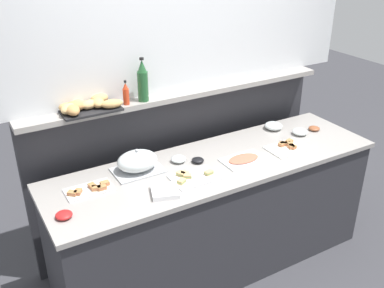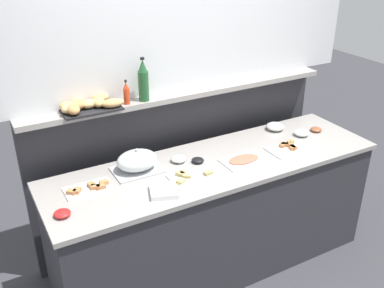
{
  "view_description": "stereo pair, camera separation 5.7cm",
  "coord_description": "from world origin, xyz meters",
  "px_view_note": "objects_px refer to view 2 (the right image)",
  "views": [
    {
      "loc": [
        -1.55,
        -2.33,
        2.46
      ],
      "look_at": [
        -0.14,
        0.1,
        1.07
      ],
      "focal_mm": 41.38,
      "sensor_mm": 36.0,
      "label": 1
    },
    {
      "loc": [
        -1.5,
        -2.36,
        2.46
      ],
      "look_at": [
        -0.14,
        0.1,
        1.07
      ],
      "focal_mm": 41.38,
      "sensor_mm": 36.0,
      "label": 2
    }
  ],
  "objects_px": {
    "glass_bowl_large": "(179,159)",
    "hot_sauce_bottle": "(126,94)",
    "sandwich_platter_front": "(89,188)",
    "wine_bottle_green": "(143,81)",
    "serving_cloche": "(137,161)",
    "bread_basket": "(86,105)",
    "condiment_bowl_cream": "(316,129)",
    "glass_bowl_medium": "(275,127)",
    "sandwich_platter_rear": "(289,148)",
    "cold_cuts_platter": "(244,160)",
    "condiment_bowl_dark": "(198,160)",
    "condiment_bowl_teal": "(62,213)",
    "sandwich_platter_side": "(192,177)",
    "napkin_stack": "(164,191)",
    "glass_bowl_small": "(301,133)"
  },
  "relations": [
    {
      "from": "condiment_bowl_teal",
      "to": "serving_cloche",
      "type": "bearing_deg",
      "value": 25.67
    },
    {
      "from": "hot_sauce_bottle",
      "to": "condiment_bowl_dark",
      "type": "bearing_deg",
      "value": -45.36
    },
    {
      "from": "condiment_bowl_cream",
      "to": "wine_bottle_green",
      "type": "xyz_separation_m",
      "value": [
        -1.35,
        0.39,
        0.52
      ]
    },
    {
      "from": "sandwich_platter_front",
      "to": "glass_bowl_large",
      "type": "xyz_separation_m",
      "value": [
        0.68,
        0.06,
        0.01
      ]
    },
    {
      "from": "sandwich_platter_rear",
      "to": "condiment_bowl_teal",
      "type": "bearing_deg",
      "value": -178.86
    },
    {
      "from": "serving_cloche",
      "to": "condiment_bowl_cream",
      "type": "relative_size",
      "value": 3.69
    },
    {
      "from": "condiment_bowl_dark",
      "to": "napkin_stack",
      "type": "distance_m",
      "value": 0.47
    },
    {
      "from": "sandwich_platter_front",
      "to": "napkin_stack",
      "type": "height_order",
      "value": "sandwich_platter_front"
    },
    {
      "from": "glass_bowl_medium",
      "to": "glass_bowl_small",
      "type": "xyz_separation_m",
      "value": [
        0.12,
        -0.19,
        -0.0
      ]
    },
    {
      "from": "sandwich_platter_front",
      "to": "glass_bowl_medium",
      "type": "distance_m",
      "value": 1.64
    },
    {
      "from": "sandwich_platter_side",
      "to": "serving_cloche",
      "type": "xyz_separation_m",
      "value": [
        -0.28,
        0.27,
        0.06
      ]
    },
    {
      "from": "cold_cuts_platter",
      "to": "sandwich_platter_rear",
      "type": "bearing_deg",
      "value": -1.41
    },
    {
      "from": "sandwich_platter_side",
      "to": "glass_bowl_large",
      "type": "xyz_separation_m",
      "value": [
        0.03,
        0.25,
        0.01
      ]
    },
    {
      "from": "glass_bowl_large",
      "to": "glass_bowl_small",
      "type": "relative_size",
      "value": 0.89
    },
    {
      "from": "sandwich_platter_front",
      "to": "sandwich_platter_side",
      "type": "bearing_deg",
      "value": -16.53
    },
    {
      "from": "glass_bowl_small",
      "to": "sandwich_platter_rear",
      "type": "bearing_deg",
      "value": -150.08
    },
    {
      "from": "sandwich_platter_front",
      "to": "hot_sauce_bottle",
      "type": "bearing_deg",
      "value": 39.88
    },
    {
      "from": "condiment_bowl_teal",
      "to": "wine_bottle_green",
      "type": "bearing_deg",
      "value": 35.9
    },
    {
      "from": "cold_cuts_platter",
      "to": "glass_bowl_small",
      "type": "height_order",
      "value": "glass_bowl_small"
    },
    {
      "from": "cold_cuts_platter",
      "to": "condiment_bowl_teal",
      "type": "distance_m",
      "value": 1.32
    },
    {
      "from": "serving_cloche",
      "to": "condiment_bowl_dark",
      "type": "xyz_separation_m",
      "value": [
        0.42,
        -0.1,
        -0.06
      ]
    },
    {
      "from": "sandwich_platter_rear",
      "to": "condiment_bowl_cream",
      "type": "relative_size",
      "value": 3.48
    },
    {
      "from": "glass_bowl_medium",
      "to": "hot_sauce_bottle",
      "type": "relative_size",
      "value": 0.85
    },
    {
      "from": "glass_bowl_small",
      "to": "condiment_bowl_cream",
      "type": "relative_size",
      "value": 1.35
    },
    {
      "from": "glass_bowl_large",
      "to": "hot_sauce_bottle",
      "type": "relative_size",
      "value": 0.63
    },
    {
      "from": "condiment_bowl_cream",
      "to": "glass_bowl_large",
      "type": "bearing_deg",
      "value": 176.18
    },
    {
      "from": "condiment_bowl_dark",
      "to": "hot_sauce_bottle",
      "type": "bearing_deg",
      "value": 134.64
    },
    {
      "from": "condiment_bowl_teal",
      "to": "bread_basket",
      "type": "distance_m",
      "value": 0.8
    },
    {
      "from": "serving_cloche",
      "to": "condiment_bowl_cream",
      "type": "height_order",
      "value": "serving_cloche"
    },
    {
      "from": "sandwich_platter_front",
      "to": "wine_bottle_green",
      "type": "height_order",
      "value": "wine_bottle_green"
    },
    {
      "from": "sandwich_platter_rear",
      "to": "cold_cuts_platter",
      "type": "relative_size",
      "value": 0.99
    },
    {
      "from": "glass_bowl_medium",
      "to": "wine_bottle_green",
      "type": "relative_size",
      "value": 0.47
    },
    {
      "from": "cold_cuts_platter",
      "to": "glass_bowl_large",
      "type": "distance_m",
      "value": 0.47
    },
    {
      "from": "sandwich_platter_front",
      "to": "napkin_stack",
      "type": "distance_m",
      "value": 0.48
    },
    {
      "from": "condiment_bowl_dark",
      "to": "sandwich_platter_front",
      "type": "bearing_deg",
      "value": 178.9
    },
    {
      "from": "sandwich_platter_rear",
      "to": "sandwich_platter_front",
      "type": "xyz_separation_m",
      "value": [
        -1.5,
        0.17,
        0.0
      ]
    },
    {
      "from": "sandwich_platter_front",
      "to": "serving_cloche",
      "type": "relative_size",
      "value": 0.89
    },
    {
      "from": "glass_bowl_large",
      "to": "napkin_stack",
      "type": "height_order",
      "value": "glass_bowl_large"
    },
    {
      "from": "bread_basket",
      "to": "napkin_stack",
      "type": "bearing_deg",
      "value": -67.52
    },
    {
      "from": "serving_cloche",
      "to": "bread_basket",
      "type": "height_order",
      "value": "bread_basket"
    },
    {
      "from": "sandwich_platter_rear",
      "to": "wine_bottle_green",
      "type": "bearing_deg",
      "value": 150.45
    },
    {
      "from": "cold_cuts_platter",
      "to": "wine_bottle_green",
      "type": "bearing_deg",
      "value": 135.4
    },
    {
      "from": "cold_cuts_platter",
      "to": "glass_bowl_large",
      "type": "bearing_deg",
      "value": 152.08
    },
    {
      "from": "cold_cuts_platter",
      "to": "glass_bowl_medium",
      "type": "relative_size",
      "value": 2.16
    },
    {
      "from": "sandwich_platter_rear",
      "to": "sandwich_platter_side",
      "type": "height_order",
      "value": "same"
    },
    {
      "from": "sandwich_platter_front",
      "to": "condiment_bowl_cream",
      "type": "height_order",
      "value": "sandwich_platter_front"
    },
    {
      "from": "sandwich_platter_side",
      "to": "napkin_stack",
      "type": "bearing_deg",
      "value": -162.71
    },
    {
      "from": "glass_bowl_medium",
      "to": "condiment_bowl_dark",
      "type": "bearing_deg",
      "value": -167.95
    },
    {
      "from": "glass_bowl_medium",
      "to": "bread_basket",
      "type": "height_order",
      "value": "bread_basket"
    },
    {
      "from": "cold_cuts_platter",
      "to": "hot_sauce_bottle",
      "type": "relative_size",
      "value": 1.83
    }
  ]
}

